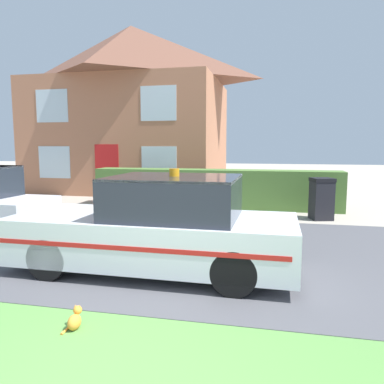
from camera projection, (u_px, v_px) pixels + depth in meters
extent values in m
cube|color=#4C4C51|center=(204.00, 250.00, 7.41)|extent=(28.00, 6.05, 0.01)
cube|color=#568C42|center=(128.00, 362.00, 3.58)|extent=(28.00, 1.86, 0.01)
cube|color=#4C7233|center=(214.00, 189.00, 12.46)|extent=(8.15, 0.88, 1.26)
cylinder|color=black|center=(97.00, 235.00, 7.25)|extent=(0.65, 0.21, 0.65)
cylinder|color=black|center=(48.00, 259.00, 5.73)|extent=(0.65, 0.21, 0.65)
cylinder|color=black|center=(244.00, 244.00, 6.62)|extent=(0.65, 0.21, 0.65)
cylinder|color=black|center=(234.00, 273.00, 5.10)|extent=(0.65, 0.21, 0.65)
cube|color=silver|center=(153.00, 238.00, 6.15)|extent=(4.61, 1.82, 0.73)
cube|color=#232833|center=(174.00, 197.00, 5.98)|extent=(2.02, 1.61, 0.66)
cube|color=silver|center=(174.00, 177.00, 5.94)|extent=(2.02, 1.61, 0.04)
cube|color=red|center=(168.00, 224.00, 7.00)|extent=(4.36, 0.06, 0.07)
cube|color=red|center=(133.00, 249.00, 5.28)|extent=(4.36, 0.06, 0.07)
cylinder|color=orange|center=(174.00, 172.00, 5.93)|extent=(0.16, 0.16, 0.12)
ellipsoid|color=orange|center=(74.00, 322.00, 4.21)|extent=(0.14, 0.20, 0.17)
ellipsoid|color=white|center=(78.00, 320.00, 4.28)|extent=(0.08, 0.06, 0.10)
sphere|color=orange|center=(78.00, 310.00, 4.28)|extent=(0.10, 0.10, 0.10)
cone|color=orange|center=(80.00, 307.00, 4.27)|extent=(0.04, 0.04, 0.04)
cone|color=orange|center=(75.00, 306.00, 4.28)|extent=(0.04, 0.04, 0.04)
cylinder|color=orange|center=(65.00, 331.00, 4.16)|extent=(0.03, 0.16, 0.03)
cylinder|color=black|center=(30.00, 215.00, 9.28)|extent=(0.65, 0.22, 0.65)
cube|color=#A86B4C|center=(133.00, 137.00, 17.65)|extent=(8.12, 6.11, 4.91)
pyramid|color=brown|center=(131.00, 55.00, 17.19)|extent=(8.53, 6.42, 2.57)
cube|color=red|center=(107.00, 171.00, 14.84)|extent=(1.00, 0.02, 2.10)
cube|color=silver|center=(54.00, 162.00, 15.29)|extent=(1.40, 0.02, 1.30)
cube|color=silver|center=(159.00, 163.00, 14.34)|extent=(1.40, 0.02, 1.30)
cube|color=silver|center=(52.00, 106.00, 15.01)|extent=(1.40, 0.02, 1.30)
cube|color=silver|center=(158.00, 103.00, 14.06)|extent=(1.40, 0.02, 1.30)
cube|color=black|center=(321.00, 201.00, 10.41)|extent=(0.67, 0.65, 1.07)
cube|color=black|center=(322.00, 180.00, 10.34)|extent=(0.70, 0.69, 0.10)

